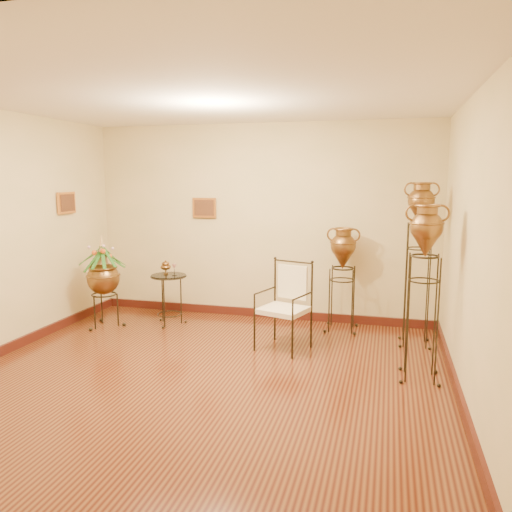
% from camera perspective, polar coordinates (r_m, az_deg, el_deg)
% --- Properties ---
extents(ground, '(5.00, 5.00, 0.00)m').
position_cam_1_polar(ground, '(5.22, -6.55, -14.10)').
color(ground, brown).
rests_on(ground, ground).
extents(room_shell, '(5.02, 5.02, 2.81)m').
position_cam_1_polar(room_shell, '(4.82, -6.95, 5.25)').
color(room_shell, beige).
rests_on(room_shell, ground).
extents(amphora_tall, '(0.48, 0.48, 2.01)m').
position_cam_1_polar(amphora_tall, '(6.32, 18.03, -0.71)').
color(amphora_tall, '#2C2516').
rests_on(amphora_tall, ground).
extents(amphora_mid, '(0.43, 0.43, 1.81)m').
position_cam_1_polar(amphora_mid, '(5.26, 18.57, -3.87)').
color(amphora_mid, '#2C2516').
rests_on(amphora_mid, ground).
extents(amphora_short, '(0.53, 0.53, 1.41)m').
position_cam_1_polar(amphora_short, '(6.77, 9.83, -2.57)').
color(amphora_short, '#2C2516').
rests_on(amphora_short, ground).
extents(planter_urn, '(0.77, 0.77, 1.30)m').
position_cam_1_polar(planter_urn, '(7.14, -17.08, -2.03)').
color(planter_urn, '#2C2516').
rests_on(planter_urn, ground).
extents(armchair, '(0.73, 0.70, 1.05)m').
position_cam_1_polar(armchair, '(5.96, 3.13, -5.76)').
color(armchair, '#2C2516').
rests_on(armchair, ground).
extents(side_table, '(0.53, 0.53, 0.89)m').
position_cam_1_polar(side_table, '(7.10, -9.90, -4.80)').
color(side_table, '#2C2516').
rests_on(side_table, ground).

